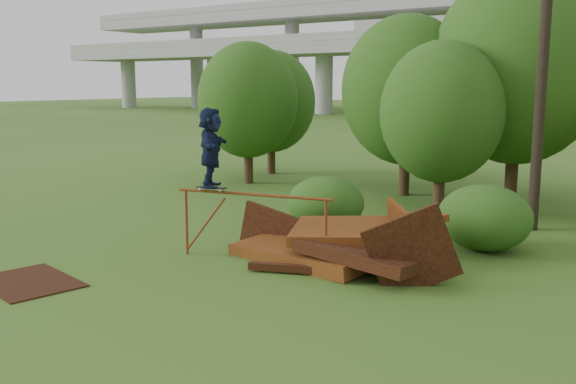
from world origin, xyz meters
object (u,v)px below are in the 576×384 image
Objects in this scene: flat_plate at (29,282)px; utility_pole at (545,33)px; scrap_pile at (336,246)px; skater at (211,148)px.

utility_pole is at bearing 56.70° from flat_plate.
utility_pole is (2.63, 5.81, 4.75)m from scrap_pile.
utility_pole is (5.18, 6.97, 2.65)m from skater.
utility_pole is (6.88, 10.47, 5.11)m from flat_plate.
flat_plate is at bearing -132.35° from scrap_pile.
skater is at bearing 64.12° from flat_plate.
flat_plate is 13.53m from utility_pole.
skater is 9.08m from utility_pole.
skater is 0.83× the size of flat_plate.
utility_pole reaches higher than skater.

